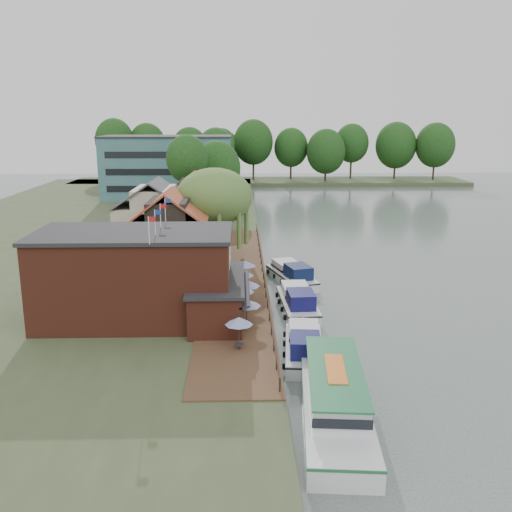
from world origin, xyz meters
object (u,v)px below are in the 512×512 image
object	(u,v)px
pub	(160,276)
cruiser_2	(292,272)
hotel_block	(168,167)
cottage_b	(155,215)
umbrella_5	(245,272)
umbrella_0	(239,333)
cruiser_0	(304,342)
cottage_a	(170,231)
willow	(215,214)
umbrella_2	(241,299)
swan	(323,369)
umbrella_1	(247,314)
cottage_c	(194,204)
umbrella_3	(246,293)
cruiser_1	(298,298)
umbrella_4	(241,282)
tour_boat	(336,397)

from	to	relation	value
pub	cruiser_2	xyz separation A→B (m)	(11.72, 13.25, -3.47)
hotel_block	cottage_b	size ratio (longest dim) A/B	2.65
cottage_b	umbrella_5	distance (m)	19.33
umbrella_0	cruiser_0	size ratio (longest dim) A/B	0.25
cottage_a	willow	xyz separation A→B (m)	(4.50, 5.00, 0.96)
umbrella_0	umbrella_2	size ratio (longest dim) A/B	1.00
cruiser_0	cruiser_2	xyz separation A→B (m)	(0.74, 18.81, 0.05)
cottage_a	swan	world-z (taller)	cottage_a
swan	umbrella_1	bearing A→B (deg)	133.46
cottage_c	hotel_block	bearing A→B (deg)	102.20
umbrella_3	umbrella_5	size ratio (longest dim) A/B	1.00
cottage_a	cruiser_1	size ratio (longest dim) A/B	0.87
cottage_a	cottage_c	size ratio (longest dim) A/B	1.01
umbrella_2	cruiser_2	world-z (taller)	umbrella_2
willow	umbrella_4	distance (m)	14.94
cottage_c	umbrella_1	xyz separation A→B (m)	(6.85, -36.63, -2.96)
umbrella_0	umbrella_5	world-z (taller)	same
umbrella_0	cruiser_1	distance (m)	12.19
cottage_c	umbrella_1	world-z (taller)	cottage_c
cottage_b	umbrella_4	xyz separation A→B (m)	(10.47, -19.11, -2.96)
tour_boat	umbrella_4	bearing A→B (deg)	109.59
pub	umbrella_2	bearing A→B (deg)	8.17
umbrella_2	cruiser_1	size ratio (longest dim) A/B	0.24
umbrella_1	pub	bearing A→B (deg)	159.03
umbrella_0	swan	size ratio (longest dim) A/B	5.40
umbrella_3	swan	xyz separation A→B (m)	(5.13, -10.66, -2.07)
cottage_a	umbrella_2	world-z (taller)	cottage_a
umbrella_3	cruiser_2	distance (m)	11.77
cottage_b	cruiser_0	size ratio (longest dim) A/B	1.02
cottage_a	umbrella_5	size ratio (longest dim) A/B	3.62
pub	cruiser_2	world-z (taller)	pub
umbrella_3	swan	bearing A→B (deg)	-64.31
swan	cruiser_1	bearing A→B (deg)	92.48
pub	umbrella_4	size ratio (longest dim) A/B	8.42
pub	umbrella_4	distance (m)	9.07
willow	pub	bearing A→B (deg)	-99.93
umbrella_5	willow	bearing A→B (deg)	107.24
cottage_a	pub	bearing A→B (deg)	-86.19
pub	swan	size ratio (longest dim) A/B	45.45
pub	umbrella_4	world-z (taller)	pub
umbrella_4	cruiser_0	distance (m)	12.37
hotel_block	pub	bearing A→B (deg)	-83.57
pub	swan	distance (m)	15.15
hotel_block	umbrella_0	size ratio (longest dim) A/B	10.69
umbrella_4	swan	bearing A→B (deg)	-68.33
umbrella_4	umbrella_5	xyz separation A→B (m)	(0.36, 3.37, 0.00)
cruiser_0	swan	xyz separation A→B (m)	(1.04, -2.53, -0.91)
umbrella_0	swan	bearing A→B (deg)	-14.58
umbrella_3	umbrella_1	bearing A→B (deg)	-90.47
umbrella_0	cruiser_1	bearing A→B (deg)	64.58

